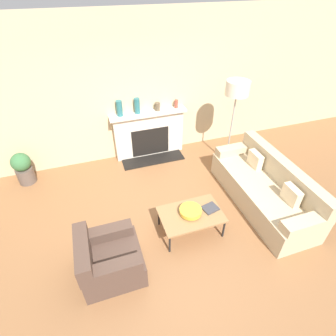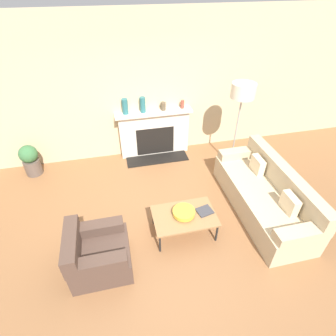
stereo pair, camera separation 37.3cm
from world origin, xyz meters
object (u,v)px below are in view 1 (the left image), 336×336
armchair_near (108,260)px  mantel_vase_right (176,104)px  bowl (191,211)px  mantel_vase_center_left (137,106)px  mantel_vase_left (119,108)px  floor_lamp (237,93)px  coffee_table (191,215)px  book (210,208)px  fireplace (149,134)px  mantel_vase_center_right (157,107)px  couch (265,189)px  potted_plant (23,168)px

armchair_near → mantel_vase_right: bearing=-35.6°
bowl → mantel_vase_center_left: (-0.24, 2.34, 0.75)m
mantel_vase_left → mantel_vase_right: size_ratio=1.82×
floor_lamp → armchair_near: bearing=-146.7°
coffee_table → mantel_vase_left: 2.57m
book → bowl: bearing=165.9°
mantel_vase_center_left → mantel_vase_right: bearing=0.0°
fireplace → mantel_vase_center_right: mantel_vase_center_right is taller
coffee_table → mantel_vase_center_left: mantel_vase_center_left is taller
floor_lamp → mantel_vase_right: floor_lamp is taller
couch → coffee_table: (-1.48, -0.20, 0.04)m
floor_lamp → mantel_vase_left: 2.26m
book → mantel_vase_center_right: bearing=80.8°
fireplace → mantel_vase_right: bearing=1.4°
bowl → mantel_vase_center_left: mantel_vase_center_left is taller
potted_plant → couch: bearing=-25.6°
bowl → couch: bearing=7.0°
couch → mantel_vase_center_left: size_ratio=6.98×
fireplace → mantel_vase_right: 0.87m
mantel_vase_left → mantel_vase_center_left: (0.36, 0.00, 0.00)m
mantel_vase_left → potted_plant: size_ratio=0.48×
book → floor_lamp: (1.14, 1.50, 1.17)m
bowl → potted_plant: potted_plant is taller
couch → mantel_vase_left: mantel_vase_left is taller
mantel_vase_center_right → potted_plant: (-2.77, -0.21, -0.77)m
mantel_vase_center_left → book: bearing=-76.4°
couch → bowl: couch is taller
armchair_near → mantel_vase_left: 2.92m
mantel_vase_center_right → coffee_table: bearing=-94.3°
bowl → mantel_vase_right: bearing=75.7°
coffee_table → floor_lamp: bearing=45.9°
mantel_vase_right → potted_plant: mantel_vase_right is taller
armchair_near → fireplace: bearing=-26.0°
bowl → floor_lamp: size_ratio=0.19×
couch → mantel_vase_left: (-2.08, 2.16, 0.87)m
book → mantel_vase_center_right: (-0.15, 2.35, 0.72)m
fireplace → mantel_vase_left: bearing=178.5°
fireplace → floor_lamp: bearing=-29.3°
mantel_vase_left → mantel_vase_center_right: (0.78, 0.00, -0.07)m
mantel_vase_center_right → couch: bearing=-59.0°
coffee_table → mantel_vase_center_left: size_ratio=3.05×
mantel_vase_right → potted_plant: size_ratio=0.26×
book → mantel_vase_center_left: mantel_vase_center_left is taller
couch → armchair_near: bearing=-79.5°
coffee_table → potted_plant: size_ratio=1.47×
couch → mantel_vase_center_left: bearing=-141.5°
couch → floor_lamp: floor_lamp is taller
floor_lamp → mantel_vase_center_right: floor_lamp is taller
armchair_near → coffee_table: bearing=-76.3°
fireplace → mantel_vase_right: size_ratio=9.36×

